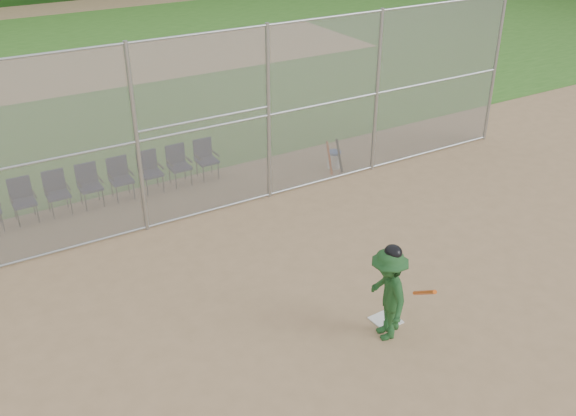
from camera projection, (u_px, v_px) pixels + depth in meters
ground at (364, 325)px, 10.79m from camera, size 100.00×100.00×0.00m
grass_strip at (79, 69)px, 24.41m from camera, size 100.00×100.00×0.00m
dirt_patch_far at (79, 69)px, 24.41m from camera, size 24.00×24.00×0.00m
backstop_fence at (227, 120)px, 13.60m from camera, size 16.09×0.09×4.00m
home_plate at (386, 320)px, 10.90m from camera, size 0.46×0.46×0.02m
batter_at_plate at (388, 294)px, 10.18m from camera, size 1.00×1.35×1.72m
water_cooler at (334, 159)px, 16.37m from camera, size 0.35×0.35×0.44m
spare_bats at (334, 157)px, 16.05m from camera, size 0.36×0.34×0.83m
chair_1 at (24, 202)px, 13.75m from camera, size 0.54×0.52×0.96m
chair_2 at (58, 194)px, 14.07m from camera, size 0.54×0.52×0.96m
chair_3 at (90, 186)px, 14.40m from camera, size 0.54×0.52×0.96m
chair_4 at (121, 179)px, 14.72m from camera, size 0.54×0.52×0.96m
chair_5 at (151, 173)px, 15.05m from camera, size 0.54×0.52×0.96m
chair_6 at (180, 166)px, 15.37m from camera, size 0.54×0.52×0.96m
chair_7 at (207, 160)px, 15.70m from camera, size 0.54×0.52×0.96m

